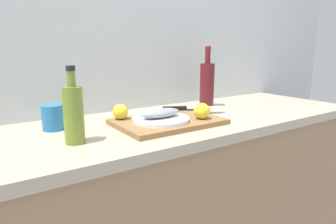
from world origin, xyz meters
TOP-DOWN VIEW (x-y plane):
  - back_wall at (0.00, 0.33)m, footprint 3.20×0.05m
  - kitchen_counter at (0.00, 0.00)m, footprint 2.00×0.60m
  - cutting_board at (-0.02, -0.05)m, footprint 0.42×0.29m
  - white_plate at (-0.06, -0.06)m, footprint 0.23×0.23m
  - fish_fillet at (-0.06, -0.06)m, footprint 0.17×0.07m
  - chef_knife at (0.15, 0.05)m, footprint 0.28×0.15m
  - lemon_0 at (0.10, -0.12)m, footprint 0.07×0.07m
  - lemon_1 at (-0.18, 0.06)m, footprint 0.06×0.06m
  - olive_oil_bottle at (-0.41, -0.09)m, footprint 0.06×0.06m
  - wine_bottle at (0.35, 0.14)m, footprint 0.07×0.07m
  - coffee_mug_0 at (-0.42, 0.12)m, footprint 0.12×0.08m

SIDE VIEW (x-z plane):
  - kitchen_counter at x=0.00m, z-range 0.00..0.90m
  - cutting_board at x=-0.02m, z-range 0.90..0.92m
  - white_plate at x=-0.06m, z-range 0.92..0.93m
  - chef_knife at x=0.15m, z-range 0.92..0.94m
  - coffee_mug_0 at x=-0.42m, z-range 0.90..1.00m
  - lemon_1 at x=-0.18m, z-range 0.92..0.98m
  - lemon_0 at x=0.10m, z-range 0.92..0.99m
  - fish_fillet at x=-0.06m, z-range 0.94..0.97m
  - olive_oil_bottle at x=-0.41m, z-range 0.87..1.12m
  - wine_bottle at x=0.35m, z-range 0.87..1.18m
  - back_wall at x=0.00m, z-range 0.00..2.50m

